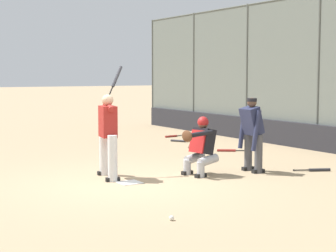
{
  "coord_description": "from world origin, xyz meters",
  "views": [
    {
      "loc": [
        -9.65,
        4.89,
        2.12
      ],
      "look_at": [
        0.2,
        -1.0,
        1.05
      ],
      "focal_mm": 60.0,
      "sensor_mm": 36.0,
      "label": 1
    }
  ],
  "objects": [
    {
      "name": "spare_bat_third_base_side",
      "position": [
        5.05,
        -4.36,
        0.03
      ],
      "size": [
        0.8,
        0.52,
        0.07
      ],
      "rotation": [
        0.0,
        0.0,
        0.56
      ],
      "color": "black",
      "rests_on": "ground_plane"
    },
    {
      "name": "catcher_behind_plate",
      "position": [
        -0.01,
        -1.66,
        0.64
      ],
      "size": [
        0.68,
        0.79,
        1.23
      ],
      "rotation": [
        0.0,
        0.0,
        0.15
      ],
      "color": "#B7B7BC",
      "rests_on": "ground_plane"
    },
    {
      "name": "spare_bat_by_padding",
      "position": [
        2.54,
        -4.34,
        0.03
      ],
      "size": [
        0.55,
        0.76,
        0.07
      ],
      "rotation": [
        0.0,
        0.0,
        0.96
      ],
      "color": "black",
      "rests_on": "ground_plane"
    },
    {
      "name": "batter_at_plate",
      "position": [
        0.68,
        0.13,
        0.93
      ],
      "size": [
        0.98,
        0.8,
        2.29
      ],
      "rotation": [
        0.0,
        0.0,
        -0.2
      ],
      "color": "silver",
      "rests_on": "ground_plane"
    },
    {
      "name": "ground_plane",
      "position": [
        0.0,
        0.0,
        0.0
      ],
      "size": [
        160.0,
        160.0,
        0.0
      ],
      "primitive_type": "plane",
      "color": "tan"
    },
    {
      "name": "home_plate_marker",
      "position": [
        0.0,
        0.0,
        0.01
      ],
      "size": [
        0.43,
        0.43,
        0.01
      ],
      "primitive_type": "cube",
      "color": "white",
      "rests_on": "ground_plane"
    },
    {
      "name": "spare_bat_near_backstop",
      "position": [
        -0.95,
        -4.09,
        0.03
      ],
      "size": [
        0.4,
        0.77,
        0.07
      ],
      "rotation": [
        0.0,
        0.0,
        4.27
      ],
      "color": "black",
      "rests_on": "ground_plane"
    },
    {
      "name": "umpire_home",
      "position": [
        -0.26,
        -2.84,
        0.86
      ],
      "size": [
        0.65,
        0.42,
        1.61
      ],
      "rotation": [
        0.0,
        0.0,
        -0.07
      ],
      "color": "#4C4C51",
      "rests_on": "ground_plane"
    },
    {
      "name": "spare_bat_first_base_side",
      "position": [
        6.34,
        -4.86,
        0.03
      ],
      "size": [
        0.15,
        0.85,
        0.07
      ],
      "rotation": [
        0.0,
        0.0,
        1.68
      ],
      "color": "black",
      "rests_on": "ground_plane"
    },
    {
      "name": "fielding_glove_on_dirt",
      "position": [
        5.27,
        -1.93,
        0.05
      ],
      "size": [
        0.31,
        0.23,
        0.11
      ],
      "color": "black",
      "rests_on": "ground_plane"
    },
    {
      "name": "baseball_loose",
      "position": [
        -2.84,
        0.76,
        0.04
      ],
      "size": [
        0.07,
        0.07,
        0.07
      ],
      "primitive_type": "sphere",
      "color": "white",
      "rests_on": "ground_plane"
    }
  ]
}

